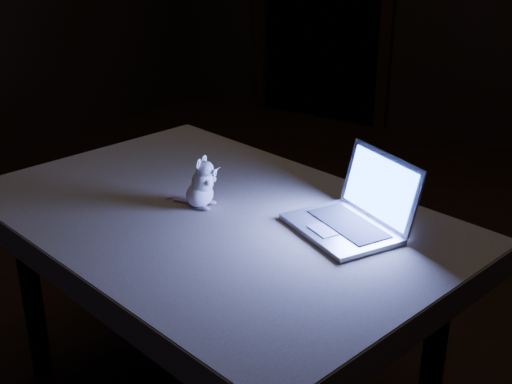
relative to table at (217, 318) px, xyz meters
The scene contains 5 objects.
floor 0.57m from the table, 99.96° to the left, with size 5.00×5.00×0.00m, color black.
table is the anchor object (origin of this frame).
tablecloth 0.31m from the table, 56.08° to the left, with size 1.35×0.90×0.08m, color #B8AD97, non-canonical shape.
laptop 0.57m from the table, 13.38° to the left, with size 0.29×0.25×0.19m, color #A8A8AC, non-canonical shape.
plush_mouse 0.42m from the table, 166.81° to the left, with size 0.11×0.11×0.15m, color white, non-canonical shape.
Camera 1 is at (1.09, -1.84, 1.49)m, focal length 48.00 mm.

